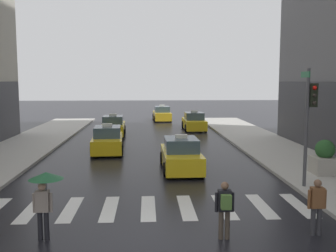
% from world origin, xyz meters
% --- Properties ---
extents(ground_plane, '(160.00, 160.00, 0.00)m').
position_xyz_m(ground_plane, '(0.00, 0.00, 0.00)').
color(ground_plane, black).
extents(crosswalk_markings, '(11.30, 2.80, 0.01)m').
position_xyz_m(crosswalk_markings, '(-0.00, 3.00, 0.00)').
color(crosswalk_markings, silver).
rests_on(crosswalk_markings, ground).
extents(traffic_light_pole, '(0.44, 0.84, 4.80)m').
position_xyz_m(traffic_light_pole, '(6.51, 5.00, 3.26)').
color(traffic_light_pole, '#47474C').
rests_on(traffic_light_pole, curb_right).
extents(taxi_lead, '(1.99, 4.57, 1.80)m').
position_xyz_m(taxi_lead, '(1.67, 8.88, 0.72)').
color(taxi_lead, yellow).
rests_on(taxi_lead, ground).
extents(taxi_second, '(2.10, 4.62, 1.80)m').
position_xyz_m(taxi_second, '(-2.50, 14.12, 0.72)').
color(taxi_second, yellow).
rests_on(taxi_second, ground).
extents(taxi_third, '(2.01, 4.58, 1.80)m').
position_xyz_m(taxi_third, '(-2.78, 21.64, 0.72)').
color(taxi_third, yellow).
rests_on(taxi_third, ground).
extents(taxi_fourth, '(1.96, 4.55, 1.80)m').
position_xyz_m(taxi_fourth, '(4.25, 24.86, 0.72)').
color(taxi_fourth, yellow).
rests_on(taxi_fourth, ground).
extents(taxi_fifth, '(2.07, 4.61, 1.80)m').
position_xyz_m(taxi_fifth, '(1.67, 33.49, 0.72)').
color(taxi_fifth, gold).
rests_on(taxi_fifth, ground).
extents(pedestrian_with_umbrella, '(0.96, 0.96, 1.94)m').
position_xyz_m(pedestrian_with_umbrella, '(-2.87, 0.37, 1.52)').
color(pedestrian_with_umbrella, black).
rests_on(pedestrian_with_umbrella, ground).
extents(pedestrian_with_backpack, '(0.55, 0.43, 1.65)m').
position_xyz_m(pedestrian_with_backpack, '(2.13, 0.12, 0.97)').
color(pedestrian_with_backpack, '#473D33').
rests_on(pedestrian_with_backpack, ground).
extents(pedestrian_plain_coat, '(0.55, 0.24, 1.65)m').
position_xyz_m(pedestrian_plain_coat, '(4.83, 0.28, 0.94)').
color(pedestrian_plain_coat, '#333338').
rests_on(pedestrian_plain_coat, ground).
extents(planter_near_corner, '(1.10, 1.10, 1.60)m').
position_xyz_m(planter_near_corner, '(8.19, 7.05, 0.87)').
color(planter_near_corner, '#A8A399').
rests_on(planter_near_corner, curb_right).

